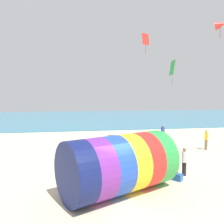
% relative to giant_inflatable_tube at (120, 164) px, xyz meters
% --- Properties ---
extents(ground_plane, '(120.00, 120.00, 0.00)m').
position_rel_giant_inflatable_tube_xyz_m(ground_plane, '(-0.74, -0.17, -1.36)').
color(ground_plane, beige).
extents(sea, '(120.00, 40.00, 0.10)m').
position_rel_giant_inflatable_tube_xyz_m(sea, '(-0.74, 38.80, -1.31)').
color(sea, teal).
rests_on(sea, ground).
extents(giant_inflatable_tube, '(5.95, 4.65, 2.71)m').
position_rel_giant_inflatable_tube_xyz_m(giant_inflatable_tube, '(0.00, 0.00, 0.00)').
color(giant_inflatable_tube, navy).
rests_on(giant_inflatable_tube, ground).
extents(kite_handler, '(0.30, 0.40, 1.61)m').
position_rel_giant_inflatable_tube_xyz_m(kite_handler, '(4.09, 1.52, -0.54)').
color(kite_handler, black).
rests_on(kite_handler, ground).
extents(kite_red_diamond, '(0.80, 0.45, 1.91)m').
position_rel_giant_inflatable_tube_xyz_m(kite_red_diamond, '(4.77, 10.78, 8.69)').
color(kite_red_diamond, red).
extents(kite_red_delta, '(1.12, 1.11, 1.43)m').
position_rel_giant_inflatable_tube_xyz_m(kite_red_delta, '(9.23, 5.90, 8.75)').
color(kite_red_delta, red).
extents(kite_green_diamond, '(0.29, 1.07, 2.61)m').
position_rel_giant_inflatable_tube_xyz_m(kite_green_diamond, '(8.14, 11.98, 6.20)').
color(kite_green_diamond, green).
extents(bystander_near_water, '(0.32, 0.41, 1.58)m').
position_rel_giant_inflatable_tube_xyz_m(bystander_near_water, '(7.04, 11.63, -0.56)').
color(bystander_near_water, black).
rests_on(bystander_near_water, ground).
extents(bystander_mid_beach, '(0.41, 0.41, 1.75)m').
position_rel_giant_inflatable_tube_xyz_m(bystander_mid_beach, '(8.97, 6.93, -0.46)').
color(bystander_mid_beach, '#726651').
rests_on(bystander_mid_beach, ground).
extents(cooler_box, '(0.61, 0.63, 0.36)m').
position_rel_giant_inflatable_tube_xyz_m(cooler_box, '(3.36, 0.89, -1.18)').
color(cooler_box, '#2659B2').
rests_on(cooler_box, ground).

